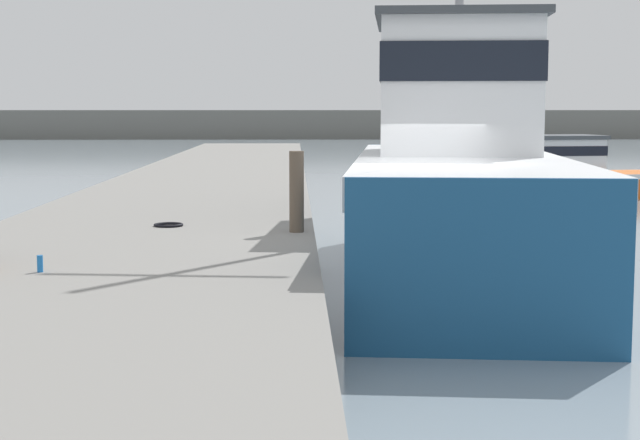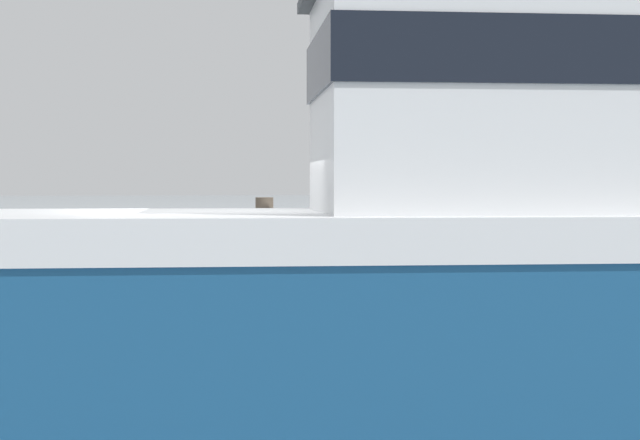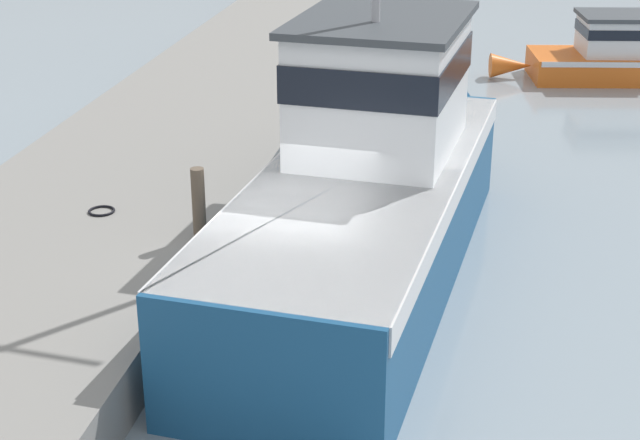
% 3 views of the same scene
% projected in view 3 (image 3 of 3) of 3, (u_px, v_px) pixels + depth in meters
% --- Properties ---
extents(ground_plane, '(320.00, 320.00, 0.00)m').
position_uv_depth(ground_plane, '(286.00, 321.00, 15.35)').
color(ground_plane, '#84939E').
extents(dock_pier, '(5.22, 80.00, 0.87)m').
position_uv_depth(dock_pier, '(45.00, 276.00, 15.84)').
color(dock_pier, gray).
rests_on(dock_pier, ground_plane).
extents(fishing_boat_main, '(4.17, 11.98, 10.10)m').
position_uv_depth(fishing_boat_main, '(371.00, 180.00, 16.55)').
color(fishing_boat_main, navy).
rests_on(fishing_boat_main, ground_plane).
extents(boat_blue_far, '(8.11, 3.22, 1.93)m').
position_uv_depth(boat_blue_far, '(635.00, 55.00, 28.72)').
color(boat_blue_far, orange).
rests_on(boat_blue_far, ground_plane).
extents(mooring_post, '(0.22, 0.22, 1.23)m').
position_uv_depth(mooring_post, '(199.00, 204.00, 15.90)').
color(mooring_post, brown).
rests_on(mooring_post, dock_pier).
extents(hose_coil, '(0.47, 0.47, 0.04)m').
position_uv_depth(hose_coil, '(102.00, 211.00, 17.19)').
color(hose_coil, black).
rests_on(hose_coil, dock_pier).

